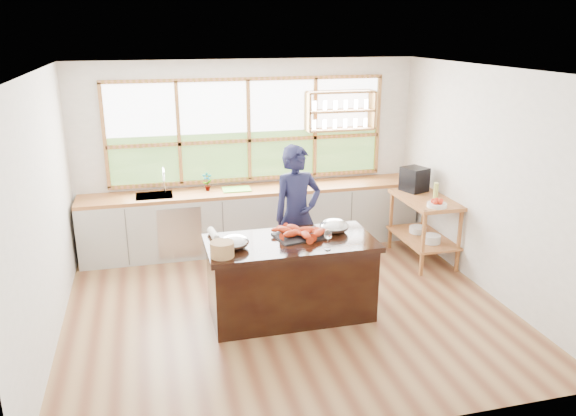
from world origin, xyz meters
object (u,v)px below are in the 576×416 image
object	(u,v)px
island	(291,278)
espresso_machine	(414,179)
wicker_basket	(222,249)
cook	(297,215)

from	to	relation	value
island	espresso_machine	bearing A→B (deg)	33.76
island	wicker_basket	distance (m)	0.98
island	wicker_basket	size ratio (longest dim) A/B	7.53
cook	wicker_basket	size ratio (longest dim) A/B	7.22
cook	espresso_machine	xyz separation A→B (m)	(1.89, 0.61, 0.18)
island	cook	size ratio (longest dim) A/B	1.04
wicker_basket	espresso_machine	bearing A→B (deg)	30.09
espresso_machine	wicker_basket	xyz separation A→B (m)	(-2.98, -1.72, -0.09)
cook	wicker_basket	bearing A→B (deg)	-146.80
cook	wicker_basket	world-z (taller)	cook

